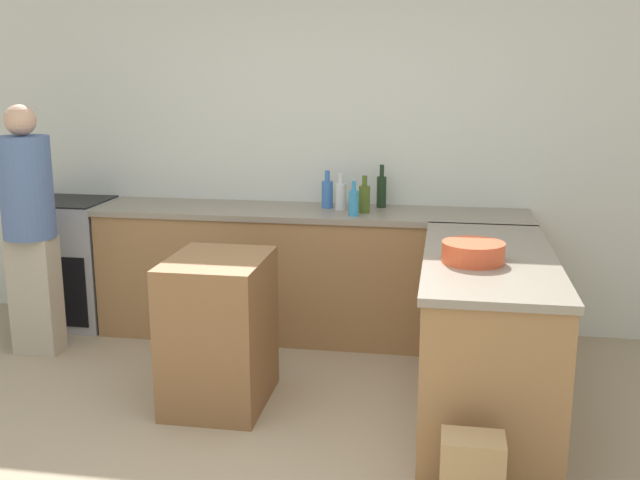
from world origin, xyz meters
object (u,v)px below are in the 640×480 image
object	(u,v)px
mixing_bowl	(473,252)
wine_bottle_dark	(381,191)
island_table	(219,331)
paper_bag	(471,479)
dish_soap_bottle	(354,202)
range_oven	(69,262)
vinegar_bottle_clear	(341,195)
person_by_range	(29,222)
water_bottle_blue	(327,193)
olive_oil_bottle	(364,198)

from	to	relation	value
mixing_bowl	wine_bottle_dark	distance (m)	1.57
mixing_bowl	island_table	bearing A→B (deg)	175.55
mixing_bowl	paper_bag	size ratio (longest dim) A/B	0.82
dish_soap_bottle	wine_bottle_dark	distance (m)	0.37
range_oven	mixing_bowl	world-z (taller)	mixing_bowl
range_oven	vinegar_bottle_clear	world-z (taller)	vinegar_bottle_clear
dish_soap_bottle	person_by_range	xyz separation A→B (m)	(-2.08, -0.46, -0.11)
water_bottle_blue	paper_bag	size ratio (longest dim) A/B	0.68
wine_bottle_dark	person_by_range	distance (m)	2.38
island_table	water_bottle_blue	world-z (taller)	water_bottle_blue
olive_oil_bottle	mixing_bowl	bearing A→B (deg)	-60.80
island_table	vinegar_bottle_clear	world-z (taller)	vinegar_bottle_clear
vinegar_bottle_clear	water_bottle_blue	distance (m)	0.11
island_table	mixing_bowl	world-z (taller)	mixing_bowl
olive_oil_bottle	paper_bag	bearing A→B (deg)	-71.51
island_table	person_by_range	xyz separation A→B (m)	(-1.44, 0.54, 0.47)
olive_oil_bottle	water_bottle_blue	world-z (taller)	water_bottle_blue
olive_oil_bottle	vinegar_bottle_clear	bearing A→B (deg)	153.83
wine_bottle_dark	mixing_bowl	bearing A→B (deg)	-67.70
dish_soap_bottle	water_bottle_blue	world-z (taller)	water_bottle_blue
island_table	mixing_bowl	size ratio (longest dim) A/B	2.70
water_bottle_blue	dish_soap_bottle	bearing A→B (deg)	-49.73
dish_soap_bottle	water_bottle_blue	distance (m)	0.34
mixing_bowl	person_by_range	xyz separation A→B (m)	(-2.83, 0.65, -0.07)
island_table	vinegar_bottle_clear	xyz separation A→B (m)	(0.52, 1.22, 0.59)
olive_oil_bottle	island_table	bearing A→B (deg)	-121.64
island_table	wine_bottle_dark	bearing A→B (deg)	59.41
range_oven	person_by_range	world-z (taller)	person_by_range
range_oven	island_table	size ratio (longest dim) A/B	1.09
olive_oil_bottle	paper_bag	xyz separation A→B (m)	(0.70, -2.08, -0.83)
paper_bag	wine_bottle_dark	bearing A→B (deg)	104.63
mixing_bowl	person_by_range	world-z (taller)	person_by_range
range_oven	paper_bag	bearing A→B (deg)	-35.96
dish_soap_bottle	paper_bag	size ratio (longest dim) A/B	0.60
island_table	paper_bag	world-z (taller)	island_table
mixing_bowl	wine_bottle_dark	size ratio (longest dim) A/B	1.05
island_table	wine_bottle_dark	distance (m)	1.67
person_by_range	water_bottle_blue	bearing A→B (deg)	21.15
mixing_bowl	paper_bag	distance (m)	1.15
wine_bottle_dark	dish_soap_bottle	bearing A→B (deg)	-114.84
water_bottle_blue	paper_bag	bearing A→B (deg)	-66.29
water_bottle_blue	vinegar_bottle_clear	bearing A→B (deg)	-25.18
mixing_bowl	range_oven	bearing A→B (deg)	156.36
range_oven	vinegar_bottle_clear	xyz separation A→B (m)	(2.05, 0.05, 0.56)
island_table	paper_bag	size ratio (longest dim) A/B	2.20
mixing_bowl	olive_oil_bottle	size ratio (longest dim) A/B	1.25
person_by_range	wine_bottle_dark	bearing A→B (deg)	19.65
range_oven	mixing_bowl	size ratio (longest dim) A/B	2.94
island_table	vinegar_bottle_clear	bearing A→B (deg)	66.81
island_table	olive_oil_bottle	world-z (taller)	olive_oil_bottle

